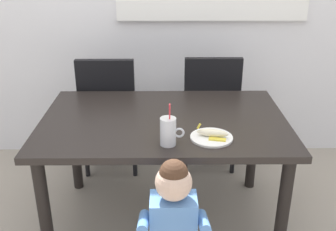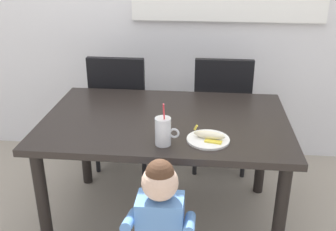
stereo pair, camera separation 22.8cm
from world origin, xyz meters
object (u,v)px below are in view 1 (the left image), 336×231
dining_chair_right (210,106)px  toddler_standing (173,218)px  snack_plate (211,137)px  dining_chair_left (109,108)px  peeled_banana (213,133)px  milk_cup (168,133)px  dining_table (164,132)px

dining_chair_right → toddler_standing: 1.40m
dining_chair_right → snack_plate: (-0.10, -0.97, 0.21)m
dining_chair_left → snack_plate: bearing=126.1°
dining_chair_right → snack_plate: bearing=83.9°
snack_plate → peeled_banana: (0.01, 0.00, 0.03)m
milk_cup → dining_table: bearing=94.1°
dining_chair_left → dining_table: bearing=122.6°
dining_table → milk_cup: 0.37m
dining_chair_left → dining_chair_right: size_ratio=1.00×
toddler_standing → peeled_banana: bearing=60.7°
dining_chair_right → milk_cup: size_ratio=3.88×
dining_table → toddler_standing: bearing=-86.1°
dining_chair_left → peeled_banana: bearing=126.4°
snack_plate → dining_table: bearing=133.6°
milk_cup → peeled_banana: milk_cup is taller
toddler_standing → snack_plate: size_ratio=3.64×
dining_chair_left → snack_plate: 1.17m
dining_chair_left → snack_plate: dining_chair_left is taller
dining_chair_left → toddler_standing: dining_chair_left is taller
dining_table → toddler_standing: 0.68m
dining_table → snack_plate: size_ratio=6.39×
toddler_standing → milk_cup: size_ratio=3.39×
dining_table → dining_chair_right: size_ratio=1.53×
dining_table → peeled_banana: 0.40m
peeled_banana → toddler_standing: bearing=-119.3°
dining_table → peeled_banana: peeled_banana is taller
dining_chair_right → snack_plate: 1.00m
milk_cup → dining_chair_left: bearing=114.1°
dining_chair_left → snack_plate: size_ratio=4.17×
toddler_standing → milk_cup: 0.44m
snack_plate → peeled_banana: bearing=1.1°
dining_chair_right → milk_cup: milk_cup is taller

